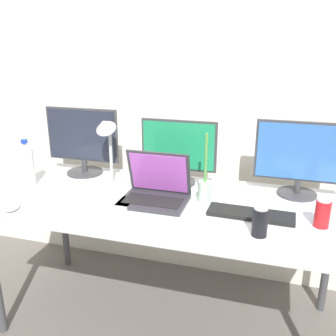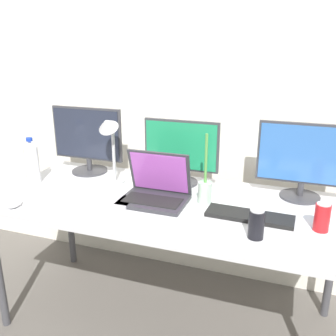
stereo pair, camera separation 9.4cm
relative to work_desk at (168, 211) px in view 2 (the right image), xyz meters
The scene contains 15 objects.
ground_plane 0.68m from the work_desk, ahead, with size 16.00×16.00×0.00m, color #5B5651.
wall_back 0.85m from the work_desk, 90.00° to the left, with size 7.00×0.08×2.60m, color silver.
work_desk is the anchor object (origin of this frame).
monitor_left 0.72m from the work_desk, 156.59° to the left, with size 0.46×0.22×0.41m.
monitor_center 0.37m from the work_desk, 93.50° to the left, with size 0.43×0.20×0.37m.
monitor_right 0.74m from the work_desk, 23.33° to the left, with size 0.47×0.21×0.40m.
laptop_silver 0.13m from the work_desk, behind, with size 0.33×0.25×0.25m.
keyboard_main 0.43m from the work_desk, ahead, with size 0.40×0.12×0.02m, color black.
keyboard_aux 0.37m from the work_desk, 162.75° to the right, with size 0.38×0.13×0.02m, color #B2B2B7.
mouse_by_keyboard 0.77m from the work_desk, 155.41° to the right, with size 0.06×0.09×0.03m, color silver.
water_bottle 0.84m from the work_desk, behind, with size 0.08×0.08×0.27m.
soda_can_near_keyboard 0.74m from the work_desk, ahead, with size 0.07×0.07×0.13m.
soda_can_by_laptop 0.54m from the work_desk, 26.38° to the right, with size 0.07×0.07×0.13m.
bamboo_vase 0.23m from the work_desk, 14.62° to the left, with size 0.07×0.07×0.36m.
desk_lamp 0.51m from the work_desk, 164.82° to the left, with size 0.11×0.18×0.41m.
Camera 2 is at (0.59, -1.66, 1.52)m, focal length 40.00 mm.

